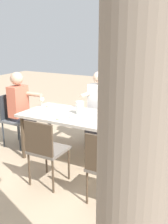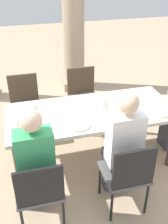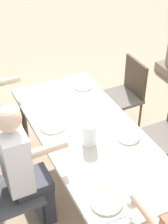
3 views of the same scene
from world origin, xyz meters
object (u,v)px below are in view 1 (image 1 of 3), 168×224
(diner_woman_green, at_px, (146,115))
(water_pitcher, at_px, (80,108))
(chair_head_east, at_px, (14,116))
(plate_2, at_px, (63,118))
(dining_table, at_px, (85,120))
(diner_man_white, at_px, (21,108))
(plate_1, at_px, (106,113))
(stone_column_near, at_px, (135,144))
(wine_glass_3, at_px, (42,100))
(plate_3, at_px, (53,106))
(chair_mid_south, at_px, (101,116))
(diner_guest_third, at_px, (97,107))
(chair_west_north, at_px, (106,164))
(plate_0, at_px, (124,129))
(chair_mid_north, at_px, (45,148))
(chair_west_south, at_px, (148,122))

(diner_woman_green, bearing_deg, water_pitcher, 35.20)
(chair_head_east, height_order, diner_woman_green, diner_woman_green)
(plate_2, bearing_deg, dining_table, -129.47)
(diner_man_white, xyz_separation_m, plate_1, (-1.48, -0.27, 0.04))
(chair_head_east, distance_m, stone_column_near, 3.85)
(wine_glass_3, bearing_deg, diner_man_white, 24.16)
(plate_2, bearing_deg, plate_3, -43.88)
(chair_mid_south, xyz_separation_m, diner_guest_third, (0.00, 0.20, 0.20))
(chair_head_east, relative_size, diner_guest_third, 0.70)
(chair_mid_south, relative_size, water_pitcher, 4.46)
(chair_head_east, relative_size, stone_column_near, 0.31)
(chair_west_north, xyz_separation_m, plate_0, (0.02, -0.59, 0.24))
(chair_mid_north, height_order, plate_2, chair_mid_north)
(stone_column_near, bearing_deg, chair_head_east, -38.04)
(dining_table, distance_m, plate_2, 0.35)
(plate_3, xyz_separation_m, wine_glass_3, (0.16, 0.10, 0.11))
(diner_man_white, bearing_deg, chair_west_north, 156.52)
(diner_woman_green, xyz_separation_m, diner_guest_third, (0.87, 0.02, 0.02))
(chair_mid_south, distance_m, chair_head_east, 1.57)
(chair_west_south, relative_size, plate_1, 3.57)
(chair_west_south, height_order, plate_0, chair_west_south)
(stone_column_near, xyz_separation_m, wine_glass_3, (2.44, -2.46, -0.59))
(chair_mid_south, relative_size, diner_man_white, 0.67)
(chair_mid_north, distance_m, stone_column_near, 2.37)
(chair_west_north, height_order, diner_man_white, diner_man_white)
(dining_table, relative_size, water_pitcher, 10.16)
(diner_woman_green, height_order, plate_1, diner_woman_green)
(chair_west_south, relative_size, chair_head_east, 0.95)
(chair_mid_north, height_order, diner_man_white, diner_man_white)
(chair_head_east, height_order, plate_0, chair_head_east)
(chair_west_north, bearing_deg, diner_man_white, -23.48)
(chair_mid_north, relative_size, diner_guest_third, 0.69)
(chair_mid_north, xyz_separation_m, plate_2, (0.10, -0.60, 0.22))
(plate_1, height_order, water_pitcher, water_pitcher)
(plate_1, xyz_separation_m, plate_3, (0.98, 0.02, 0.00))
(stone_column_near, height_order, plate_0, stone_column_near)
(plate_1, xyz_separation_m, plate_2, (0.44, 0.54, 0.00))
(chair_west_south, xyz_separation_m, plate_2, (0.97, 1.13, 0.24))
(plate_0, bearing_deg, plate_3, -19.58)
(chair_west_south, relative_size, diner_woman_green, 0.68)
(dining_table, distance_m, chair_head_east, 1.44)
(dining_table, xyz_separation_m, chair_mid_north, (0.12, 0.86, -0.15))
(dining_table, height_order, chair_mid_north, chair_mid_north)
(stone_column_near, relative_size, water_pitcher, 14.89)
(chair_west_north, relative_size, plate_2, 4.24)
(chair_west_south, distance_m, diner_man_white, 2.18)
(chair_west_north, distance_m, chair_mid_south, 1.93)
(plate_2, bearing_deg, chair_mid_north, 99.46)
(diner_guest_third, bearing_deg, chair_head_east, 26.99)
(diner_man_white, xyz_separation_m, stone_column_near, (-2.77, 2.31, 0.74))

